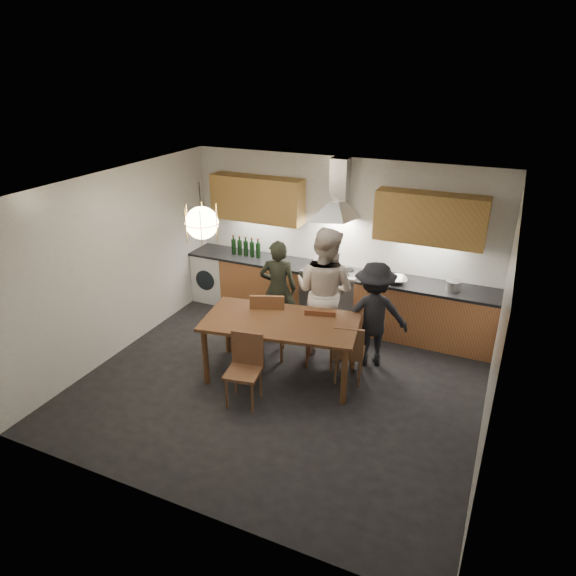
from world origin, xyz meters
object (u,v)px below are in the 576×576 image
at_px(person_mid, 324,291).
at_px(person_right, 373,314).
at_px(stock_pot, 453,286).
at_px(chair_back_left, 268,321).
at_px(dining_table, 281,327).
at_px(chair_front, 245,364).
at_px(wine_bottles, 246,246).
at_px(mixing_bowl, 396,280).
at_px(person_left, 278,289).

height_order(person_mid, person_right, person_mid).
bearing_deg(stock_pot, chair_back_left, -148.12).
bearing_deg(dining_table, chair_back_left, 126.54).
distance_m(person_mid, person_right, 0.76).
distance_m(chair_front, stock_pot, 3.20).
height_order(chair_back_left, chair_front, chair_back_left).
distance_m(person_mid, wine_bottles, 1.96).
xyz_separation_m(person_right, mixing_bowl, (0.09, 0.85, 0.19)).
distance_m(dining_table, mixing_bowl, 2.02).
relative_size(chair_back_left, chair_front, 1.15).
relative_size(person_mid, mixing_bowl, 5.65).
xyz_separation_m(person_left, person_mid, (0.79, -0.16, 0.17)).
relative_size(stock_pot, wine_bottles, 0.38).
xyz_separation_m(person_mid, mixing_bowl, (0.82, 0.80, 0.01)).
xyz_separation_m(person_right, wine_bottles, (-2.48, 0.96, 0.32)).
bearing_deg(stock_pot, dining_table, -137.63).
bearing_deg(chair_back_left, person_left, -96.74).
relative_size(chair_front, mixing_bowl, 2.70).
bearing_deg(person_left, chair_back_left, 85.62).
xyz_separation_m(person_mid, wine_bottles, (-1.74, 0.90, 0.13)).
distance_m(dining_table, chair_front, 0.71).
bearing_deg(person_mid, stock_pot, -143.02).
relative_size(dining_table, person_right, 1.42).
relative_size(chair_back_left, wine_bottles, 1.90).
distance_m(dining_table, chair_back_left, 0.51).
xyz_separation_m(mixing_bowl, stock_pot, (0.81, 0.05, 0.03)).
height_order(person_left, person_mid, person_mid).
height_order(dining_table, person_left, person_left).
bearing_deg(person_mid, dining_table, 82.63).
relative_size(person_left, stock_pot, 7.47).
bearing_deg(person_left, mixing_bowl, -176.77).
bearing_deg(stock_pot, chair_front, -131.17).
bearing_deg(wine_bottles, person_right, -21.15).
relative_size(person_mid, wine_bottles, 3.45).
height_order(dining_table, person_right, person_right).
height_order(chair_back_left, wine_bottles, wine_bottles).
bearing_deg(chair_back_left, stock_pot, -169.02).
bearing_deg(person_right, dining_table, 17.91).
height_order(dining_table, wine_bottles, wine_bottles).
height_order(person_mid, mixing_bowl, person_mid).
relative_size(chair_front, person_mid, 0.48).
relative_size(dining_table, stock_pot, 10.40).
bearing_deg(wine_bottles, chair_back_left, -52.31).
bearing_deg(person_left, dining_table, 98.38).
distance_m(stock_pot, wine_bottles, 3.37).
relative_size(chair_front, stock_pot, 4.38).
distance_m(dining_table, wine_bottles, 2.34).
bearing_deg(dining_table, wine_bottles, 119.72).
xyz_separation_m(dining_table, person_left, (-0.53, 1.04, 0.02)).
relative_size(person_left, mixing_bowl, 4.61).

